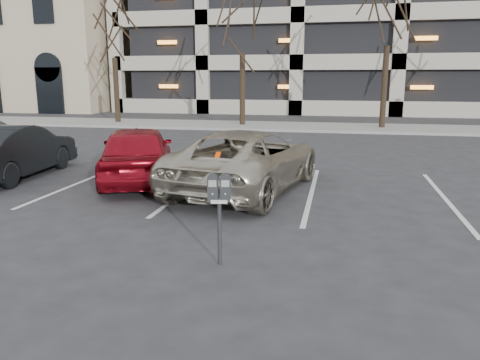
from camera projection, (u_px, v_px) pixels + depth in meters
The scene contains 9 objects.
ground at pixel (226, 219), 8.50m from camera, with size 140.00×140.00×0.00m, color #28282B.
sidewalk at pixel (300, 127), 23.78m from camera, with size 80.00×4.00×0.12m, color gray.
stall_lines at pixel (191, 186), 10.98m from camera, with size 16.90×5.20×0.00m.
tree_a at pixel (112, 16), 24.59m from camera, with size 3.46×3.46×7.87m.
tree_b at pixel (242, 5), 23.11m from camera, with size 3.65×3.65×8.29m.
parking_meter at pixel (219, 197), 6.23m from camera, with size 0.34×0.18×1.25m.
suv_silver at pixel (247, 160), 10.55m from camera, with size 3.19×5.30×1.38m.
car_red at pixel (137, 153), 11.39m from camera, with size 1.67×4.15×1.41m, color maroon.
car_dark at pixel (13, 151), 11.92m from camera, with size 1.43×4.11×1.36m, color black.
Camera 1 is at (1.93, -7.93, 2.51)m, focal length 35.00 mm.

